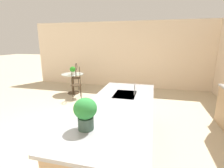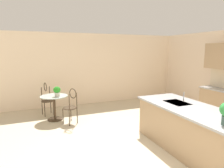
# 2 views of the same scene
# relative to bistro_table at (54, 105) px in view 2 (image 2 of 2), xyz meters

# --- Properties ---
(ground_plane) EXTENTS (40.00, 40.00, 0.00)m
(ground_plane) POSITION_rel_bistro_table_xyz_m (2.78, 1.54, -0.45)
(ground_plane) COLOR beige
(wall_left_window) EXTENTS (0.12, 7.80, 2.70)m
(wall_left_window) POSITION_rel_bistro_table_xyz_m (-1.48, 1.54, 0.90)
(wall_left_window) COLOR beige
(wall_left_window) RESTS_ON ground
(kitchen_island) EXTENTS (2.80, 1.06, 0.92)m
(kitchen_island) POSITION_rel_bistro_table_xyz_m (3.08, 2.39, 0.02)
(kitchen_island) COLOR tan
(kitchen_island) RESTS_ON ground
(bistro_table) EXTENTS (0.80, 0.80, 0.74)m
(bistro_table) POSITION_rel_bistro_table_xyz_m (0.00, 0.00, 0.00)
(bistro_table) COLOR #3D2D1E
(bistro_table) RESTS_ON ground
(chair_near_window) EXTENTS (0.51, 0.45, 1.04)m
(chair_near_window) POSITION_rel_bistro_table_xyz_m (-0.63, -0.17, 0.13)
(chair_near_window) COLOR #3D2D1E
(chair_near_window) RESTS_ON ground
(chair_by_island) EXTENTS (0.52, 0.52, 1.04)m
(chair_by_island) POSITION_rel_bistro_table_xyz_m (0.53, 0.40, 0.13)
(chair_by_island) COLOR #3D2D1E
(chair_by_island) RESTS_ON ground
(sink_faucet) EXTENTS (0.02, 0.02, 0.22)m
(sink_faucet) POSITION_rel_bistro_table_xyz_m (2.53, 2.57, 0.58)
(sink_faucet) COLOR #B2B5BA
(sink_faucet) RESTS_ON kitchen_island
(potted_plant_on_table) EXTENTS (0.21, 0.21, 0.29)m
(potted_plant_on_table) POSITION_rel_bistro_table_xyz_m (0.12, 0.08, 0.46)
(potted_plant_on_table) COLOR beige
(potted_plant_on_table) RESTS_ON bistro_table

